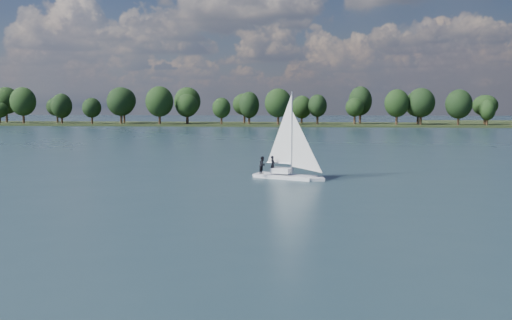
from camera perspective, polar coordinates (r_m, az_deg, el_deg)
The scene contains 4 objects.
ground at distance 121.75m, azimuth 5.95°, elevation 1.69°, with size 700.00×700.00×0.00m, color #233342.
far_shore at distance 233.63m, azimuth 6.19°, elevation 3.48°, with size 660.00×40.00×1.50m, color black.
sailboat at distance 61.97m, azimuth 2.94°, elevation 0.66°, with size 7.72×5.00×9.89m.
treeline at distance 230.54m, azimuth 3.25°, elevation 5.49°, with size 563.20×74.06×18.37m.
Camera 1 is at (0.97, -21.49, 7.94)m, focal length 40.00 mm.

